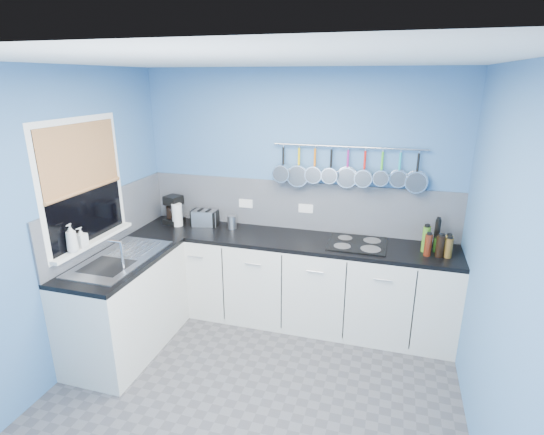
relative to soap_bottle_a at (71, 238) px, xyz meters
The scene contains 46 objects.
floor 1.93m from the soap_bottle_a, ahead, with size 3.20×3.00×0.02m, color #47474C.
ceiling 2.03m from the soap_bottle_a, ahead, with size 3.20×3.00×0.02m, color white.
wall_back 2.13m from the soap_bottle_a, 44.09° to the left, with size 3.20×0.02×2.50m, color teal.
wall_front 2.17m from the soap_bottle_a, 45.14° to the right, with size 3.20×0.02×2.50m, color teal.
wall_left 0.12m from the soap_bottle_a, 160.91° to the right, with size 0.02×3.00×2.50m, color teal.
wall_right 3.14m from the soap_bottle_a, ahead, with size 0.02×3.00×2.50m, color teal.
backsplash_back 2.12m from the soap_bottle_a, 43.67° to the left, with size 3.20×0.02×0.50m, color gray.
backsplash_left 0.58m from the soap_bottle_a, 95.79° to the left, with size 0.02×1.80×0.50m, color gray.
cabinet_run_back 2.06m from the soap_bottle_a, 37.46° to the left, with size 3.20×0.60×0.86m, color silver.
worktop_back 1.95m from the soap_bottle_a, 37.46° to the left, with size 3.20×0.60×0.04m, color black.
cabinet_run_left 0.82m from the soap_bottle_a, 49.82° to the left, with size 0.60×1.20×0.86m, color silver.
worktop_left 0.46m from the soap_bottle_a, 49.82° to the left, with size 0.60×1.20×0.04m, color black.
window_frame 0.47m from the soap_bottle_a, 99.38° to the left, with size 0.01×1.00×1.10m, color white.
window_glass 0.47m from the soap_bottle_a, 98.36° to the left, with size 0.01×0.90×1.00m, color black.
bamboo_blind 0.66m from the soap_bottle_a, 96.70° to the left, with size 0.01×0.90×0.55m, color tan.
window_sill 0.30m from the soap_bottle_a, 94.20° to the left, with size 0.10×0.98×0.03m, color white.
sink_unit 0.44m from the soap_bottle_a, 49.82° to the left, with size 0.50×0.95×0.01m, color silver.
mixer_tap 0.42m from the soap_bottle_a, 13.32° to the left, with size 0.12×0.08×0.26m, color silver, non-canonical shape.
socket_left 1.75m from the soap_bottle_a, 55.90° to the left, with size 0.15×0.01×0.09m, color white.
socket_right 2.18m from the soap_bottle_a, 41.60° to the left, with size 0.15×0.01×0.09m, color white.
pot_rail 2.55m from the soap_bottle_a, 35.02° to the left, with size 0.02×0.02×1.45m, color silver.
soap_bottle_a is the anchor object (origin of this frame).
soap_bottle_b 0.11m from the soap_bottle_a, 90.00° to the left, with size 0.08×0.08×0.17m, color white.
paper_towel 1.24m from the soap_bottle_a, 76.00° to the left, with size 0.11×0.11×0.24m, color white.
coffee_maker 1.28m from the soap_bottle_a, 80.06° to the left, with size 0.17×0.19×0.30m, color black, non-canonical shape.
toaster 1.42m from the soap_bottle_a, 66.03° to the left, with size 0.26×0.15×0.16m, color silver.
canister 1.57m from the soap_bottle_a, 55.29° to the left, with size 0.09×0.09×0.14m, color silver.
hob 2.50m from the soap_bottle_a, 28.40° to the left, with size 0.54×0.47×0.01m, color black.
pan_0 2.03m from the soap_bottle_a, 45.35° to the left, with size 0.18×0.12×0.37m, color silver, non-canonical shape.
pan_1 2.14m from the soap_bottle_a, 42.27° to the left, with size 0.22×0.08×0.41m, color silver, non-canonical shape.
pan_2 2.26m from the soap_bottle_a, 39.51° to the left, with size 0.17×0.10×0.36m, color silver, non-canonical shape.
pan_3 2.38m from the soap_bottle_a, 37.04° to the left, with size 0.16×0.11×0.35m, color silver, non-canonical shape.
pan_4 2.51m from the soap_bottle_a, 34.83° to the left, with size 0.20×0.05×0.39m, color silver, non-canonical shape.
pan_5 2.64m from the soap_bottle_a, 32.83° to the left, with size 0.17×0.12×0.36m, color silver, non-canonical shape.
pan_6 2.77m from the soap_bottle_a, 31.03° to the left, with size 0.15×0.11×0.34m, color silver, non-canonical shape.
pan_7 2.91m from the soap_bottle_a, 29.40° to the left, with size 0.17×0.05×0.36m, color silver, non-canonical shape.
pan_8 3.04m from the soap_bottle_a, 27.92° to the left, with size 0.20×0.07×0.39m, color silver, non-canonical shape.
condiment_0 3.27m from the soap_bottle_a, 23.15° to the left, with size 0.05×0.05×0.10m, color brown.
condiment_1 3.17m from the soap_bottle_a, 24.25° to the left, with size 0.05×0.05×0.28m, color black.
condiment_2 3.09m from the soap_bottle_a, 24.72° to the left, with size 0.06×0.06×0.21m, color #8C5914.
condiment_3 3.22m from the soap_bottle_a, 21.82° to the left, with size 0.07×0.07×0.17m, color olive.
condiment_4 3.14m from the soap_bottle_a, 22.67° to the left, with size 0.06×0.06×0.13m, color #265919.
condiment_5 3.03m from the soap_bottle_a, 22.97° to the left, with size 0.07×0.07×0.24m, color #3F721E.
condiment_6 3.18m from the soap_bottle_a, 20.25° to the left, with size 0.07×0.07×0.18m, color brown.
condiment_7 3.11m from the soap_bottle_a, 20.64° to the left, with size 0.07×0.07×0.20m, color black.
condiment_8 3.01m from the soap_bottle_a, 21.21° to the left, with size 0.06×0.06×0.20m, color #4C190C.
Camera 1 is at (0.91, -2.58, 2.40)m, focal length 27.88 mm.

